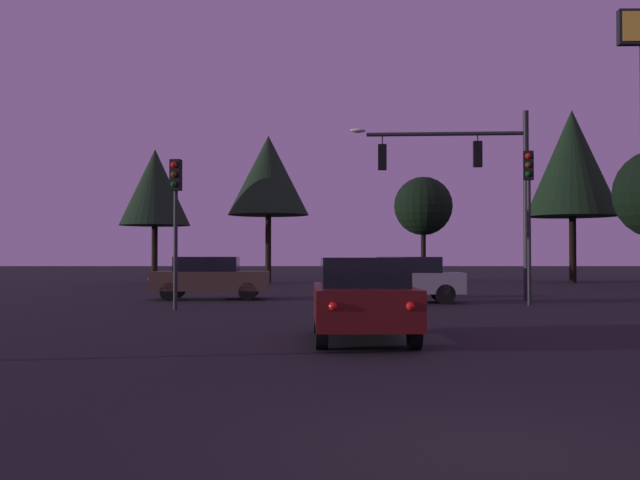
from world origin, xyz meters
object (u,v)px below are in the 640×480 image
object	(u,v)px
traffic_signal_mast_arm	(471,174)
car_crossing_right	(401,279)
tree_lot_edge	(265,176)
store_sign_illuminated	(640,95)
tree_behind_sign	(152,188)
tree_right_cluster	(420,206)
traffic_light_corner_left	(526,197)
car_crossing_left	(207,277)
car_nearside_lane	(359,297)
traffic_light_corner_right	(172,203)
tree_left_far	(569,163)

from	to	relation	value
traffic_signal_mast_arm	car_crossing_right	distance (m)	4.60
traffic_signal_mast_arm	tree_lot_edge	world-z (taller)	tree_lot_edge
car_crossing_right	store_sign_illuminated	bearing A→B (deg)	-31.89
tree_behind_sign	tree_right_cluster	size ratio (longest dim) A/B	1.10
traffic_light_corner_left	car_crossing_right	world-z (taller)	traffic_light_corner_left
car_crossing_left	tree_right_cluster	distance (m)	24.34
tree_behind_sign	store_sign_illuminated	bearing A→B (deg)	-47.15
car_nearside_lane	car_crossing_left	size ratio (longest dim) A/B	0.96
tree_behind_sign	traffic_light_corner_right	bearing A→B (deg)	-75.74
traffic_signal_mast_arm	traffic_light_corner_left	size ratio (longest dim) A/B	1.37
car_crossing_right	tree_behind_sign	distance (m)	20.01
car_nearside_lane	car_crossing_right	distance (m)	11.27
store_sign_illuminated	tree_left_far	distance (m)	22.83
car_crossing_right	traffic_light_corner_left	bearing A→B (deg)	-22.24
traffic_signal_mast_arm	tree_behind_sign	distance (m)	20.35
traffic_light_corner_left	tree_right_cluster	distance (m)	24.96
traffic_light_corner_left	car_nearside_lane	size ratio (longest dim) A/B	1.19
car_crossing_right	tree_left_far	size ratio (longest dim) A/B	0.40
tree_left_far	tree_right_cluster	xyz separation A→B (m)	(-7.91, 5.18, -2.15)
traffic_light_corner_left	tree_right_cluster	xyz separation A→B (m)	(0.18, 24.93, 1.38)
car_nearside_lane	store_sign_illuminated	distance (m)	12.19
traffic_light_corner_right	tree_lot_edge	size ratio (longest dim) A/B	0.51
store_sign_illuminated	tree_right_cluster	size ratio (longest dim) A/B	1.27
traffic_light_corner_right	tree_lot_edge	bearing A→B (deg)	86.89
traffic_signal_mast_arm	car_nearside_lane	world-z (taller)	traffic_signal_mast_arm
car_nearside_lane	tree_left_far	distance (m)	32.98
car_crossing_right	store_sign_illuminated	size ratio (longest dim) A/B	0.48
car_crossing_left	car_crossing_right	world-z (taller)	same
car_crossing_left	car_crossing_right	bearing A→B (deg)	-15.58
car_crossing_left	store_sign_illuminated	size ratio (longest dim) A/B	0.50
car_nearside_lane	car_crossing_right	bearing A→B (deg)	79.62
tree_behind_sign	tree_left_far	bearing A→B (deg)	6.47
car_crossing_right	tree_right_cluster	bearing A→B (deg)	80.56
traffic_light_corner_left	tree_behind_sign	size ratio (longest dim) A/B	0.66
car_nearside_lane	tree_behind_sign	bearing A→B (deg)	110.08
store_sign_illuminated	tree_right_cluster	distance (m)	27.46
tree_right_cluster	tree_lot_edge	size ratio (longest dim) A/B	0.78
traffic_signal_mast_arm	traffic_light_corner_right	xyz separation A→B (m)	(-9.55, -4.47, -1.35)
car_nearside_lane	tree_lot_edge	size ratio (longest dim) A/B	0.47
traffic_light_corner_left	tree_left_far	bearing A→B (deg)	67.73
car_crossing_left	tree_left_far	bearing A→B (deg)	41.41
traffic_light_corner_left	tree_right_cluster	size ratio (longest dim) A/B	0.72
traffic_light_corner_left	tree_lot_edge	bearing A→B (deg)	115.71
car_nearside_lane	traffic_light_corner_right	bearing A→B (deg)	122.48
traffic_signal_mast_arm	tree_behind_sign	xyz separation A→B (m)	(-14.35, 14.40, 0.84)
car_crossing_left	tree_right_cluster	xyz separation A→B (m)	(10.62, 21.53, 3.98)
store_sign_illuminated	traffic_light_corner_right	bearing A→B (deg)	177.47
traffic_light_corner_left	car_crossing_left	world-z (taller)	traffic_light_corner_left
traffic_light_corner_right	tree_left_far	distance (m)	28.83
tree_left_far	traffic_light_corner_left	bearing A→B (deg)	-112.27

